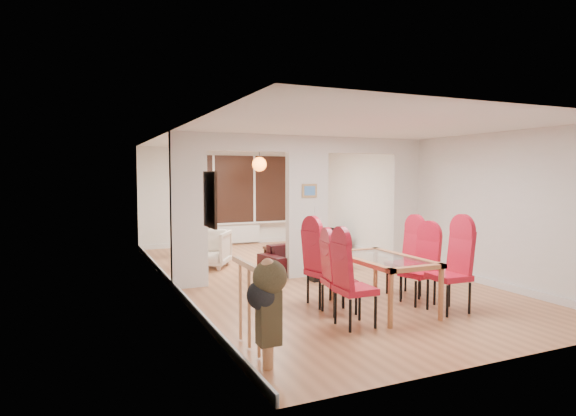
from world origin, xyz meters
TOP-DOWN VIEW (x-y plane):
  - floor at (0.00, 0.00)m, footprint 5.00×9.00m
  - room_walls at (0.00, 0.00)m, footprint 5.00×9.00m
  - divider_wall at (0.00, 0.00)m, footprint 5.00×0.18m
  - bay_window_blinds at (0.00, 4.44)m, footprint 3.00×0.08m
  - radiator at (0.00, 4.40)m, footprint 1.40×0.08m
  - pendant_light at (0.30, 3.30)m, footprint 0.36×0.36m
  - stair_newel at (-2.25, -3.20)m, footprint 0.40×1.20m
  - wall_poster at (-2.47, -2.40)m, footprint 0.04×0.52m
  - pillar_photo at (0.00, -0.10)m, footprint 0.30×0.03m
  - dining_table at (-0.02, -2.42)m, footprint 0.89×1.59m
  - dining_chair_la at (-0.77, -2.92)m, footprint 0.45×0.45m
  - dining_chair_lb at (-0.66, -2.34)m, footprint 0.48×0.48m
  - dining_chair_lc at (-0.64, -1.90)m, footprint 0.53×0.53m
  - dining_chair_ra at (0.74, -2.91)m, footprint 0.48×0.48m
  - dining_chair_rb at (0.64, -2.38)m, footprint 0.51×0.51m
  - dining_chair_rc at (0.76, -1.90)m, footprint 0.48×0.48m
  - sofa at (0.22, 0.50)m, footprint 1.94×1.07m
  - armchair at (-1.47, 1.60)m, footprint 1.13×1.13m
  - person at (-1.49, 2.87)m, footprint 0.64×0.48m
  - television at (2.00, 2.65)m, footprint 0.94×0.31m
  - coffee_table at (0.53, 2.29)m, footprint 0.90×0.45m
  - bottle at (0.69, 2.28)m, footprint 0.07×0.07m
  - bowl at (0.64, 2.33)m, footprint 0.20×0.20m
  - shoes at (-0.02, -0.44)m, footprint 0.23×0.25m

SIDE VIEW (x-z plane):
  - floor at x=0.00m, z-range -0.01..0.01m
  - shoes at x=-0.02m, z-range 0.00..0.10m
  - coffee_table at x=0.53m, z-range 0.00..0.21m
  - bowl at x=0.64m, z-range 0.21..0.25m
  - sofa at x=0.22m, z-range 0.00..0.54m
  - television at x=2.00m, z-range 0.00..0.54m
  - radiator at x=0.00m, z-range 0.05..0.55m
  - bottle at x=0.69m, z-range 0.21..0.50m
  - dining_table at x=-0.02m, z-range 0.00..0.74m
  - armchair at x=-1.47m, z-range 0.00..0.76m
  - dining_chair_lb at x=-0.66m, z-range 0.00..1.04m
  - dining_chair_rb at x=0.64m, z-range 0.00..1.06m
  - stair_newel at x=-2.25m, z-range 0.00..1.10m
  - dining_chair_la at x=-0.77m, z-range 0.00..1.10m
  - dining_chair_rc at x=0.76m, z-range 0.00..1.10m
  - dining_chair_lc at x=-0.64m, z-range 0.00..1.14m
  - dining_chair_ra at x=0.74m, z-range 0.00..1.17m
  - person at x=-1.49m, z-range 0.00..1.57m
  - room_walls at x=0.00m, z-range 0.00..2.60m
  - divider_wall at x=0.00m, z-range 0.00..2.60m
  - bay_window_blinds at x=0.00m, z-range 0.60..2.40m
  - wall_poster at x=-2.47m, z-range 1.27..1.94m
  - pillar_photo at x=0.00m, z-range 1.48..1.73m
  - pendant_light at x=0.30m, z-range 1.97..2.33m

